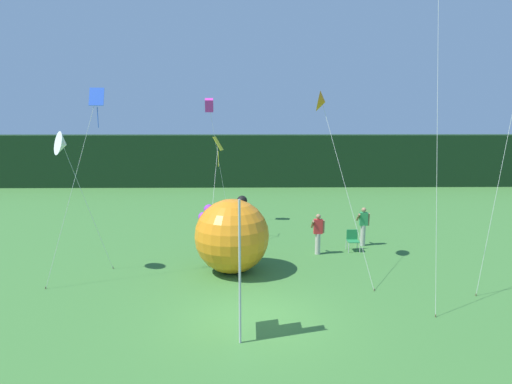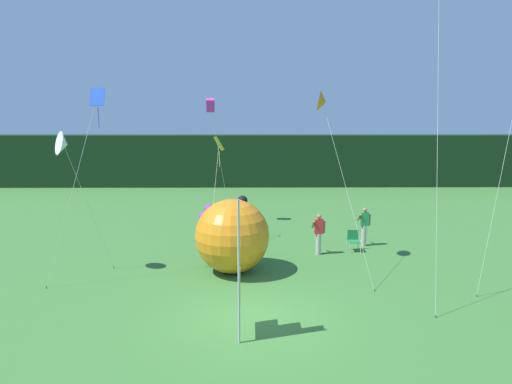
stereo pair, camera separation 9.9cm
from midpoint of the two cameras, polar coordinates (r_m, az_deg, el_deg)
ground_plane at (r=12.81m, az=-0.28°, el=-16.45°), size 120.00×120.00×0.00m
distant_treeline at (r=36.55m, az=-0.72°, el=4.19°), size 80.00×2.40×4.27m
banner_flag at (r=11.19m, az=-2.38°, el=-10.48°), size 0.06×1.03×3.72m
person_near_banner at (r=19.92m, az=13.82°, el=-4.28°), size 0.55×0.48×1.74m
person_mid_field at (r=18.31m, az=8.02°, el=-5.35°), size 0.55×0.48×1.72m
inflatable_balloon at (r=15.99m, az=-3.39°, el=-5.79°), size 2.74×2.74×2.80m
folding_chair at (r=19.19m, az=12.48°, el=-6.05°), size 0.51×0.51×0.89m
kite_orange_delta_1 at (r=16.60m, az=8.52°, el=11.64°), size 1.70×3.34×6.67m
kite_magenta_box_2 at (r=22.89m, az=-6.31°, el=11.24°), size 1.22×0.62×6.68m
kite_blue_diamond_4 at (r=15.79m, az=-20.86°, el=9.95°), size 1.97×1.33×6.67m
kite_yellow_diamond_5 at (r=19.51m, az=-5.24°, el=5.48°), size 0.49×3.76×4.83m
kite_white_delta_6 at (r=16.67m, az=-24.32°, el=5.76°), size 1.82×0.99×5.21m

